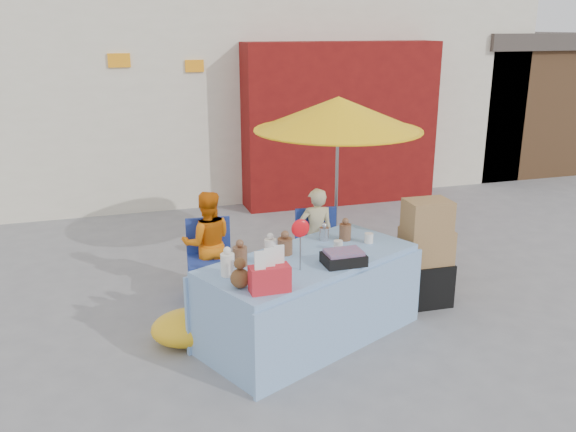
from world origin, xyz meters
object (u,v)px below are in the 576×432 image
object	(u,v)px
vendor_beige	(316,235)
box_stack	(425,256)
umbrella	(338,114)
market_table	(309,297)
vendor_orange	(208,243)
chair_right	(320,263)
chair_left	(211,276)

from	to	relation	value
vendor_beige	box_stack	world-z (taller)	box_stack
umbrella	market_table	bearing A→B (deg)	-120.10
vendor_orange	chair_right	bearing A→B (deg)	179.35
vendor_beige	box_stack	xyz separation A→B (m)	(0.88, -0.93, -0.02)
chair_left	box_stack	world-z (taller)	box_stack
chair_left	box_stack	xyz separation A→B (m)	(2.13, -0.80, 0.27)
umbrella	chair_left	bearing A→B (deg)	-169.60
chair_right	umbrella	size ratio (longest dim) A/B	0.41
vendor_orange	umbrella	bearing A→B (deg)	-169.00
vendor_orange	vendor_beige	bearing A→B (deg)	-174.52
market_table	vendor_beige	size ratio (longest dim) A/B	2.11
chair_right	vendor_beige	xyz separation A→B (m)	(-0.00, 0.13, 0.29)
chair_right	umbrella	bearing A→B (deg)	49.08
vendor_orange	vendor_beige	distance (m)	1.25
chair_left	chair_right	world-z (taller)	same
umbrella	chair_right	bearing A→B (deg)	-136.40
chair_right	box_stack	xyz separation A→B (m)	(0.88, -0.80, 0.27)
vendor_orange	umbrella	size ratio (longest dim) A/B	0.56
vendor_beige	chair_right	bearing A→B (deg)	96.12
box_stack	vendor_beige	bearing A→B (deg)	133.33
vendor_beige	umbrella	xyz separation A→B (m)	(0.30, 0.15, 1.34)
chair_left	umbrella	bearing A→B (deg)	15.88
umbrella	vendor_orange	bearing A→B (deg)	-174.47
umbrella	vendor_beige	bearing A→B (deg)	-153.43
market_table	umbrella	xyz separation A→B (m)	(0.83, 1.43, 1.48)
market_table	box_stack	bearing A→B (deg)	-11.09
box_stack	chair_right	bearing A→B (deg)	137.72
vendor_orange	box_stack	distance (m)	2.33
market_table	vendor_orange	world-z (taller)	market_table
box_stack	market_table	bearing A→B (deg)	-166.18
market_table	vendor_orange	distance (m)	1.48
chair_right	vendor_beige	size ratio (longest dim) A/B	0.77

